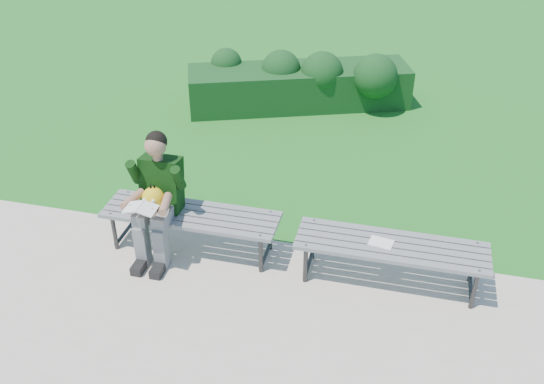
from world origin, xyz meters
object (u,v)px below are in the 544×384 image
(bench_left, at_px, (191,217))
(seated_boy, at_px, (157,194))
(bench_right, at_px, (391,249))
(hedge, at_px, (305,82))
(paper_sheet, at_px, (381,243))

(bench_left, relative_size, seated_boy, 1.37)
(bench_right, xyz_separation_m, seated_boy, (-2.31, -0.05, 0.30))
(hedge, relative_size, bench_right, 1.90)
(bench_left, relative_size, paper_sheet, 7.35)
(seated_boy, bearing_deg, bench_right, 1.27)
(bench_right, bearing_deg, seated_boy, -178.73)
(bench_right, distance_m, paper_sheet, 0.12)
(seated_boy, distance_m, paper_sheet, 2.23)
(seated_boy, height_order, paper_sheet, seated_boy)
(hedge, bearing_deg, seated_boy, -100.30)
(hedge, bearing_deg, bench_right, -67.74)
(hedge, height_order, bench_left, hedge)
(hedge, xyz_separation_m, paper_sheet, (1.50, -3.90, 0.08))
(bench_left, xyz_separation_m, seated_boy, (-0.30, -0.09, 0.30))
(seated_boy, bearing_deg, hedge, 79.70)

